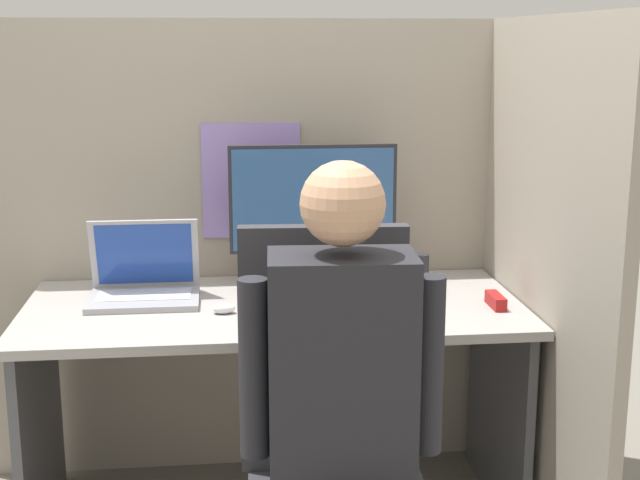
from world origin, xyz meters
name	(u,v)px	position (x,y,z in m)	size (l,w,h in m)	color
cubicle_panel_back	(267,250)	(0.00, 0.76, 0.82)	(2.10, 0.05, 1.64)	gray
cubicle_panel_right	(530,277)	(0.82, 0.29, 0.82)	(0.04, 1.38, 1.64)	gray
desk	(274,355)	(0.00, 0.37, 0.56)	(1.60, 0.74, 0.73)	#9E9993
paper_box	(313,279)	(0.15, 0.56, 0.76)	(0.29, 0.24, 0.06)	orange
monitor	(313,205)	(0.15, 0.56, 1.02)	(0.57, 0.19, 0.43)	#232328
laptop	(144,285)	(-0.42, 0.46, 0.79)	(0.35, 0.25, 0.26)	#99999E
mouse	(224,309)	(-0.16, 0.28, 0.75)	(0.07, 0.04, 0.03)	silver
stapler	(496,301)	(0.70, 0.26, 0.76)	(0.04, 0.12, 0.04)	#A31919
carrot_toy	(265,315)	(-0.04, 0.18, 0.76)	(0.04, 0.16, 0.04)	orange
office_chair	(333,456)	(0.11, -0.33, 0.54)	(0.53, 0.57, 1.11)	#2D2D33
person	(346,404)	(0.11, -0.50, 0.75)	(0.48, 0.44, 1.31)	brown
coffee_mug	(418,269)	(0.51, 0.56, 0.79)	(0.08, 0.08, 0.11)	#232328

